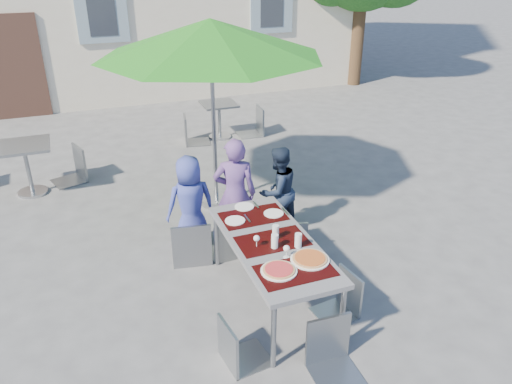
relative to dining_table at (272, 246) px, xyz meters
name	(u,v)px	position (x,y,z in m)	size (l,w,h in m)	color
ground	(192,291)	(-0.76, 0.48, -0.70)	(90.00, 90.00, 0.00)	#4D4D50
dining_table	(272,246)	(0.00, 0.00, 0.00)	(0.80, 1.85, 0.76)	#4C4B50
pizza_near_left	(279,270)	(-0.15, -0.51, 0.07)	(0.34, 0.34, 0.03)	white
pizza_near_right	(310,259)	(0.20, -0.44, 0.07)	(0.37, 0.37, 0.03)	white
glassware	(280,239)	(0.04, -0.11, 0.13)	(0.45, 0.42, 0.15)	silver
place_settings	(251,213)	(0.00, 0.61, 0.06)	(0.71, 0.49, 0.01)	white
child_0	(191,204)	(-0.51, 1.35, -0.09)	(0.60, 0.39, 1.22)	#38429B
child_1	(235,194)	(0.01, 1.21, 0.02)	(0.52, 0.34, 1.43)	#5D3E7F
child_2	(278,191)	(0.63, 1.34, -0.10)	(0.58, 0.33, 1.19)	#1C283E
chair_0	(190,217)	(-0.60, 1.03, -0.08)	(0.54, 0.54, 1.04)	gray
chair_1	(227,218)	(-0.17, 0.99, -0.16)	(0.43, 0.43, 0.92)	gray
chair_2	(291,216)	(0.58, 0.81, -0.19)	(0.48, 0.48, 0.88)	#94989F
chair_3	(237,318)	(-0.62, -0.71, -0.18)	(0.44, 0.44, 0.89)	#90959B
chair_4	(344,271)	(0.61, -0.41, -0.19)	(0.43, 0.43, 0.87)	#929A9D
chair_5	(335,319)	(0.14, -1.08, -0.13)	(0.44, 0.44, 0.96)	gray
patio_umbrella	(210,39)	(0.11, 2.41, 1.66)	(3.02, 3.02, 2.61)	#B4B7BD
cafe_table_0	(26,159)	(-2.44, 3.72, -0.13)	(0.75, 0.75, 0.80)	#B4B7BD
bg_chair_r_0	(70,144)	(-1.80, 4.01, -0.07)	(0.60, 0.59, 1.06)	gray
cafe_table_1	(219,115)	(1.00, 5.12, -0.23)	(0.66, 0.66, 0.70)	#B4B7BD
bg_chair_l_1	(190,112)	(0.39, 5.01, -0.08)	(0.54, 0.53, 1.04)	gray
bg_chair_r_1	(255,104)	(1.71, 5.04, -0.07)	(0.50, 0.50, 1.06)	#8F969B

